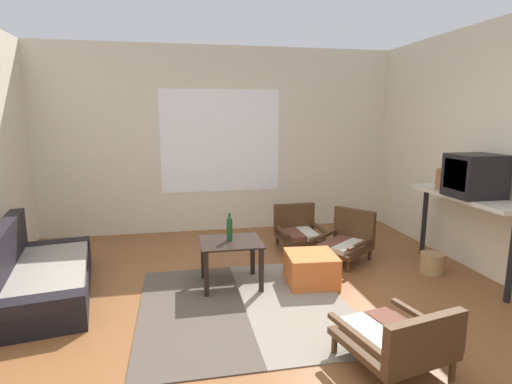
{
  "coord_description": "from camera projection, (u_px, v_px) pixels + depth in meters",
  "views": [
    {
      "loc": [
        -0.65,
        -2.99,
        1.72
      ],
      "look_at": [
        0.15,
        1.07,
        0.93
      ],
      "focal_mm": 28.47,
      "sensor_mm": 36.0,
      "label": 1
    }
  ],
  "objects": [
    {
      "name": "armchair_corner",
      "position": [
        346.0,
        239.0,
        4.88
      ],
      "size": [
        0.81,
        0.79,
        0.59
      ],
      "color": "#472D19",
      "rests_on": "ground"
    },
    {
      "name": "ottoman_orange",
      "position": [
        311.0,
        269.0,
        4.18
      ],
      "size": [
        0.53,
        0.53,
        0.32
      ],
      "primitive_type": "cube",
      "rotation": [
        0.0,
        0.0,
        -0.07
      ],
      "color": "#D1662D",
      "rests_on": "ground"
    },
    {
      "name": "clay_vase",
      "position": [
        446.0,
        178.0,
        4.58
      ],
      "size": [
        0.22,
        0.22,
        0.36
      ],
      "color": "#935B38",
      "rests_on": "console_shelf"
    },
    {
      "name": "console_shelf",
      "position": [
        465.0,
        205.0,
        4.31
      ],
      "size": [
        0.4,
        1.47,
        0.89
      ],
      "color": "beige",
      "rests_on": "ground"
    },
    {
      "name": "coffee_table",
      "position": [
        231.0,
        250.0,
        4.11
      ],
      "size": [
        0.62,
        0.54,
        0.47
      ],
      "color": "black",
      "rests_on": "ground"
    },
    {
      "name": "area_rug",
      "position": [
        244.0,
        306.0,
        3.7
      ],
      "size": [
        1.88,
        1.95,
        0.01
      ],
      "color": "#4C4238",
      "rests_on": "ground"
    },
    {
      "name": "wicker_basket",
      "position": [
        432.0,
        263.0,
        4.49
      ],
      "size": [
        0.26,
        0.26,
        0.22
      ],
      "primitive_type": "cylinder",
      "color": "#9E7A4C",
      "rests_on": "ground"
    },
    {
      "name": "couch",
      "position": [
        37.0,
        276.0,
        3.87
      ],
      "size": [
        1.07,
        1.85,
        0.71
      ],
      "color": "black",
      "rests_on": "ground"
    },
    {
      "name": "glass_bottle",
      "position": [
        230.0,
        229.0,
        4.1
      ],
      "size": [
        0.06,
        0.06,
        0.29
      ],
      "color": "#194723",
      "rests_on": "coffee_table"
    },
    {
      "name": "armchair_by_window",
      "position": [
        298.0,
        229.0,
        5.34
      ],
      "size": [
        0.58,
        0.57,
        0.55
      ],
      "color": "#472D19",
      "rests_on": "ground"
    },
    {
      "name": "ground_plane",
      "position": [
        264.0,
        328.0,
        3.33
      ],
      "size": [
        7.8,
        7.8,
        0.0
      ],
      "primitive_type": "plane",
      "color": "brown"
    },
    {
      "name": "crt_television",
      "position": [
        475.0,
        176.0,
        4.14
      ],
      "size": [
        0.47,
        0.43,
        0.44
      ],
      "color": "black",
      "rests_on": "console_shelf"
    },
    {
      "name": "far_wall_with_window",
      "position": [
        220.0,
        141.0,
        6.03
      ],
      "size": [
        5.6,
        0.13,
        2.7
      ],
      "color": "beige",
      "rests_on": "ground"
    },
    {
      "name": "armchair_striped_foreground",
      "position": [
        399.0,
        339.0,
        2.72
      ],
      "size": [
        0.75,
        0.76,
        0.5
      ],
      "color": "#472D19",
      "rests_on": "ground"
    }
  ]
}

